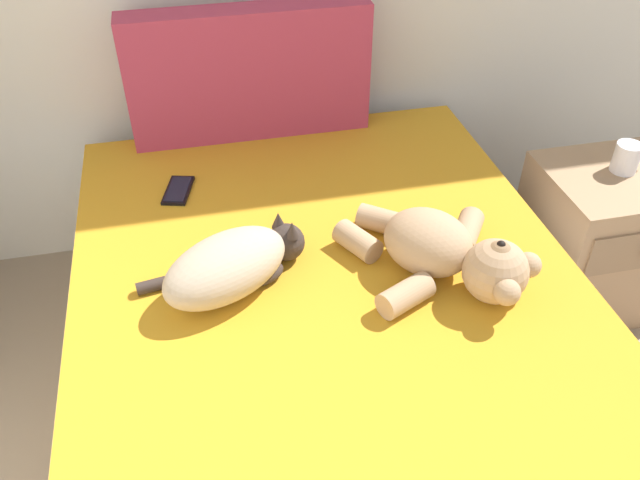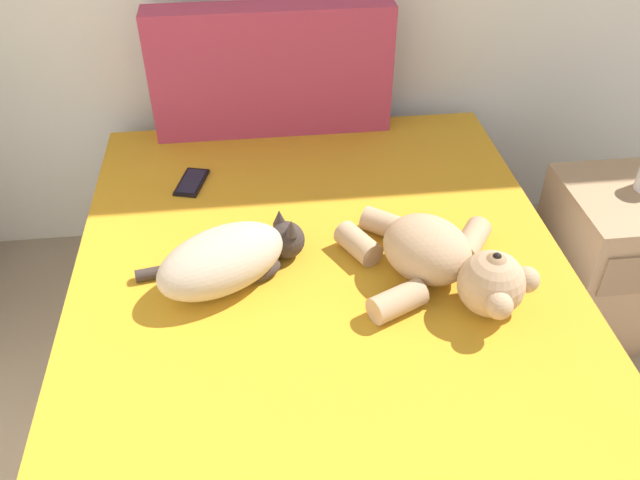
% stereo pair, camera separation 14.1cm
% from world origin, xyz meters
% --- Properties ---
extents(bed, '(1.35, 2.08, 0.51)m').
position_xyz_m(bed, '(1.24, 2.76, 0.25)').
color(bed, '#9E7A56').
rests_on(bed, ground_plane).
extents(patterned_cushion, '(0.79, 0.12, 0.43)m').
position_xyz_m(patterned_cushion, '(1.16, 3.72, 0.73)').
color(patterned_cushion, '#A5334C').
rests_on(patterned_cushion, bed).
extents(cat, '(0.44, 0.33, 0.15)m').
position_xyz_m(cat, '(1.00, 2.95, 0.58)').
color(cat, tan).
rests_on(cat, bed).
extents(teddy_bear, '(0.45, 0.49, 0.17)m').
position_xyz_m(teddy_bear, '(1.53, 2.88, 0.59)').
color(teddy_bear, tan).
rests_on(teddy_bear, bed).
extents(cell_phone, '(0.11, 0.16, 0.01)m').
position_xyz_m(cell_phone, '(0.89, 3.41, 0.52)').
color(cell_phone, black).
rests_on(cell_phone, bed).
extents(nightstand, '(0.42, 0.43, 0.51)m').
position_xyz_m(nightstand, '(2.24, 3.20, 0.26)').
color(nightstand, '#9E7A56').
rests_on(nightstand, ground_plane).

